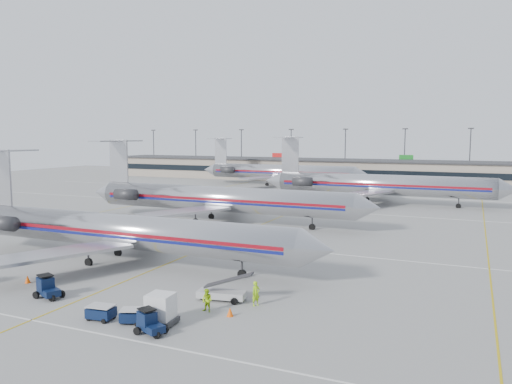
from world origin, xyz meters
The scene contains 18 objects.
ground centered at (0.00, 0.00, 0.00)m, with size 260.00×260.00×0.00m, color gray.
apron_markings centered at (0.00, 10.00, 0.01)m, with size 160.00×0.15×0.02m, color silver.
terminal centered at (0.00, 97.97, 3.16)m, with size 162.00×17.00×6.25m.
light_mast_row centered at (0.00, 112.00, 8.58)m, with size 163.60×0.40×15.28m.
jet_foreground centered at (-4.99, -2.40, 3.34)m, with size 43.98×25.90×11.51m.
jet_second_row centered at (-7.26, 22.89, 3.61)m, with size 47.51×27.97×12.43m.
jet_third_row centered at (11.16, 53.52, 3.76)m, with size 47.40×29.16×12.96m.
jet_back_row centered at (-19.11, 79.65, 3.64)m, with size 45.88×28.22×12.55m.
tug_center centered at (-2.75, -13.88, 0.86)m, with size 2.58×2.01×1.88m.
tug_right centered at (9.11, -16.70, 0.77)m, with size 2.32×1.82×1.69m.
cart_inner centered at (6.98, -15.55, 0.54)m, with size 2.10×1.80×1.01m.
cart_outer centered at (4.46, -15.96, 0.55)m, with size 1.96×1.46×1.04m.
uld_container centered at (8.86, -15.01, 1.10)m, with size 2.16×1.84×2.17m.
belt_loader centered at (10.39, -8.77, 0.64)m, with size 4.63×2.01×2.39m.
ramp_worker_near centered at (13.31, -8.86, 0.95)m, with size 0.69×0.46×1.90m, color #98DA14.
ramp_worker_far centered at (10.55, -11.54, 0.86)m, with size 0.84×0.65×1.73m, color #A6D814.
cone_right centered at (12.52, -11.70, 0.33)m, with size 0.49×0.49×0.66m, color #FC5608.
cone_left centered at (-7.58, -11.53, 0.34)m, with size 0.50×0.50×0.68m, color #FC5608.
Camera 1 is at (28.14, -42.74, 12.92)m, focal length 35.00 mm.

